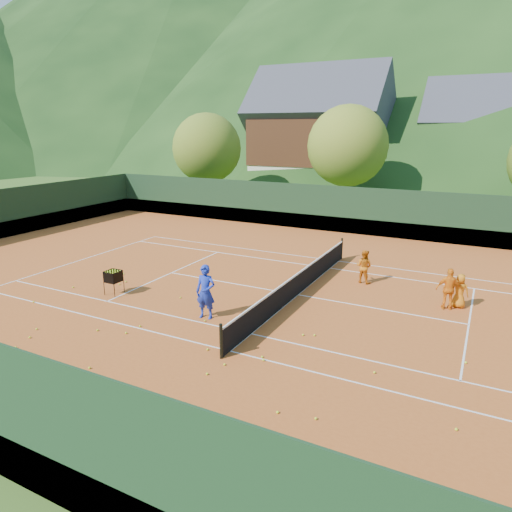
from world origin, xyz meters
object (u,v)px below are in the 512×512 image
at_px(coach, 206,292).
at_px(student_b, 449,289).
at_px(ball_hopper, 113,277).
at_px(chalet_mid, 491,145).
at_px(tennis_net, 298,283).
at_px(student_a, 364,266).
at_px(chalet_left, 319,137).
at_px(student_c, 460,291).

bearing_deg(coach, student_b, 24.03).
height_order(coach, ball_hopper, coach).
relative_size(student_b, chalet_mid, 0.13).
xyz_separation_m(coach, tennis_net, (2.05, 3.66, -0.48)).
relative_size(coach, student_a, 1.33).
distance_m(coach, chalet_mid, 38.72).
bearing_deg(student_b, chalet_left, -76.12).
xyz_separation_m(coach, ball_hopper, (-4.68, 0.30, -0.24)).
xyz_separation_m(coach, student_b, (7.62, 4.83, -0.19)).
height_order(student_a, student_c, student_a).
relative_size(student_b, tennis_net, 0.13).
relative_size(student_c, chalet_left, 0.10).
relative_size(student_a, chalet_left, 0.11).
distance_m(student_a, ball_hopper, 10.63).
bearing_deg(coach, student_c, 24.81).
relative_size(coach, chalet_left, 0.14).
bearing_deg(ball_hopper, tennis_net, 26.58).
distance_m(student_b, tennis_net, 5.70).
bearing_deg(student_a, ball_hopper, 45.48).
distance_m(tennis_net, chalet_left, 32.04).
height_order(chalet_left, chalet_mid, chalet_left).
relative_size(student_a, student_b, 0.93).
bearing_deg(tennis_net, student_c, 14.55).
bearing_deg(student_a, coach, 68.28).
distance_m(coach, tennis_net, 4.23).
xyz_separation_m(student_a, student_c, (3.95, -1.21, -0.08)).
bearing_deg(coach, tennis_net, 52.49).
xyz_separation_m(student_c, chalet_left, (-15.93, 28.46, 4.97)).
height_order(tennis_net, ball_hopper, tennis_net).
distance_m(student_a, chalet_left, 30.17).
relative_size(student_a, ball_hopper, 1.48).
bearing_deg(student_c, chalet_left, -59.13).
distance_m(student_c, chalet_mid, 32.75).
distance_m(student_c, ball_hopper, 13.57).
relative_size(coach, student_b, 1.24).
distance_m(student_b, student_c, 0.53).
bearing_deg(student_a, student_b, 166.62).
bearing_deg(chalet_mid, student_b, -90.74).
bearing_deg(student_b, coach, 17.84).
xyz_separation_m(coach, student_c, (7.98, 5.20, -0.32)).
height_order(student_c, chalet_left, chalet_left).
bearing_deg(student_a, tennis_net, 64.67).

